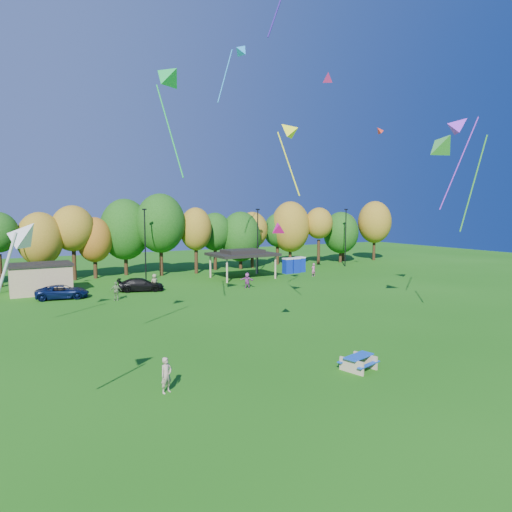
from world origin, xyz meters
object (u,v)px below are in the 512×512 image
picnic_table (359,361)px  kite_flyer (166,375)px  car_d (141,285)px  porta_potties (294,265)px  car_c (62,292)px

picnic_table → kite_flyer: bearing=153.6°
picnic_table → car_d: 30.96m
kite_flyer → car_d: (6.65, 28.52, -0.17)m
kite_flyer → porta_potties: bearing=25.2°
picnic_table → car_d: bearing=82.5°
kite_flyer → car_c: size_ratio=0.35×
porta_potties → car_d: (-23.14, -3.95, -0.38)m
kite_flyer → car_d: bearing=54.6°
picnic_table → car_c: car_c is taller
car_c → car_d: size_ratio=1.02×
porta_potties → car_c: (-31.21, -4.32, -0.40)m
picnic_table → kite_flyer: kite_flyer is taller
picnic_table → porta_potties: bearing=46.4°
porta_potties → kite_flyer: size_ratio=2.12×
car_c → car_d: (8.07, 0.37, 0.02)m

